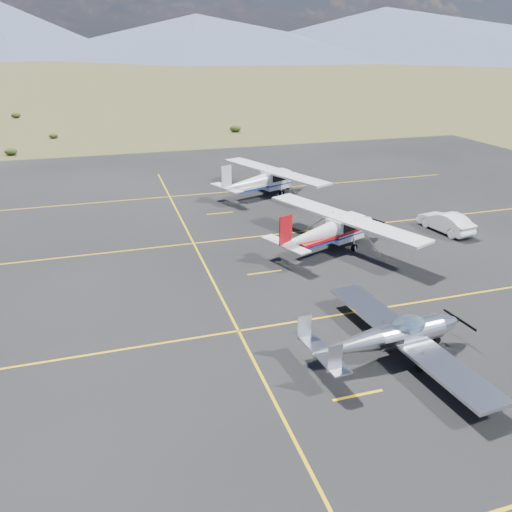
{
  "coord_description": "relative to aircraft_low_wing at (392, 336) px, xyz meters",
  "views": [
    {
      "loc": [
        -10.79,
        -16.41,
        11.74
      ],
      "look_at": [
        -3.87,
        6.31,
        1.6
      ],
      "focal_mm": 35.0,
      "sensor_mm": 36.0,
      "label": 1
    }
  ],
  "objects": [
    {
      "name": "ground",
      "position": [
        0.64,
        1.7,
        -0.99
      ],
      "size": [
        1600.0,
        1600.0,
        0.0
      ],
      "primitive_type": "plane",
      "color": "#383D1C",
      "rests_on": "ground"
    },
    {
      "name": "apron",
      "position": [
        0.64,
        8.7,
        -0.99
      ],
      "size": [
        72.0,
        72.0,
        0.02
      ],
      "primitive_type": "cube",
      "color": "black",
      "rests_on": "ground"
    },
    {
      "name": "aircraft_low_wing",
      "position": [
        0.0,
        0.0,
        0.0
      ],
      "size": [
        6.88,
        9.56,
        2.07
      ],
      "rotation": [
        0.0,
        0.0,
        0.09
      ],
      "color": "silver",
      "rests_on": "apron"
    },
    {
      "name": "aircraft_cessna",
      "position": [
        2.43,
        11.21,
        0.34
      ],
      "size": [
        8.4,
        11.5,
        2.98
      ],
      "rotation": [
        0.0,
        0.0,
        0.38
      ],
      "color": "silver",
      "rests_on": "apron"
    },
    {
      "name": "aircraft_plain",
      "position": [
        2.17,
        23.82,
        0.35
      ],
      "size": [
        8.49,
        11.68,
        3.03
      ],
      "rotation": [
        0.0,
        0.0,
        0.38
      ],
      "color": "silver",
      "rests_on": "apron"
    },
    {
      "name": "sedan",
      "position": [
        11.33,
        11.93,
        -0.32
      ],
      "size": [
        2.01,
        4.2,
        1.33
      ],
      "primitive_type": "imported",
      "rotation": [
        0.0,
        0.0,
        3.3
      ],
      "color": "white",
      "rests_on": "apron"
    }
  ]
}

